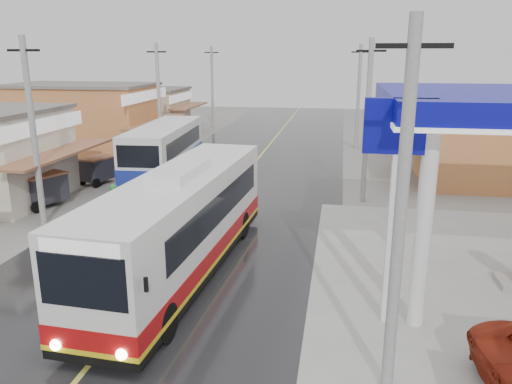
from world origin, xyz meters
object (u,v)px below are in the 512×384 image
coach_bus (183,223)px  cyclist (118,218)px  tricycle_near (44,188)px  second_bus (164,150)px  tricycle_far (98,169)px

coach_bus → cyclist: bearing=144.8°
coach_bus → tricycle_near: (-9.09, 6.24, -0.85)m
tricycle_near → second_bus: bearing=83.3°
tricycle_near → tricycle_far: size_ratio=1.09×
second_bus → tricycle_far: (-3.32, -2.10, -0.81)m
tricycle_near → tricycle_far: (0.48, 4.66, -0.05)m
coach_bus → second_bus: (-5.29, 13.00, -0.10)m
second_bus → cyclist: bearing=-85.0°
cyclist → tricycle_near: bearing=152.7°
tricycle_near → tricycle_far: bearing=106.7°
tricycle_near → coach_bus: bearing=-11.9°
coach_bus → tricycle_far: (-8.61, 10.90, -0.91)m
cyclist → tricycle_near: (-5.32, 3.21, 0.21)m
cyclist → second_bus: bearing=102.5°
tricycle_far → tricycle_near: bearing=-80.6°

